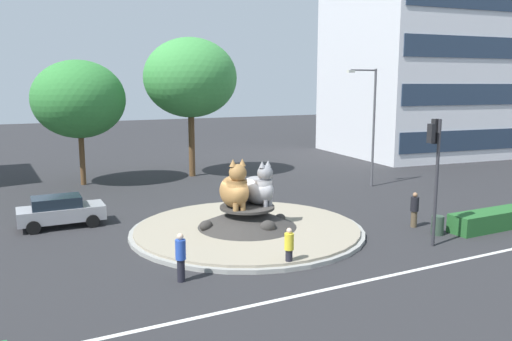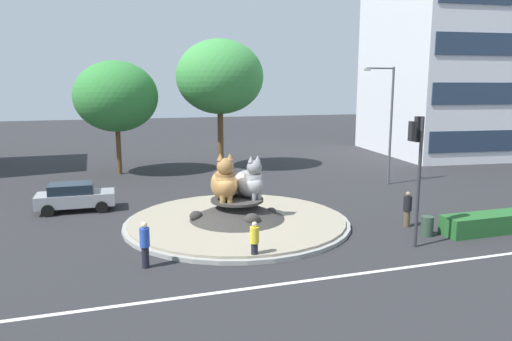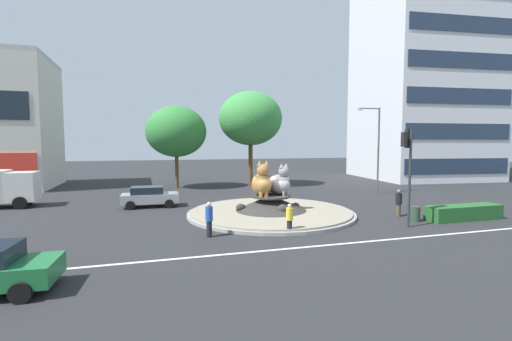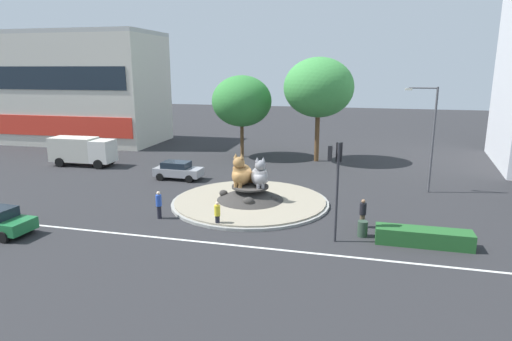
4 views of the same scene
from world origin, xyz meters
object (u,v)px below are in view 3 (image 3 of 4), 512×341
streetlight_arm (376,144)px  broadleaf_tree_behind_island (176,132)px  cat_statue_tabby (262,183)px  litter_bin (415,214)px  office_tower (422,57)px  cat_statue_grey (280,183)px  pedestrian_yellow_shirt (290,218)px  traffic_light_mast (408,156)px  pedestrian_black_shirt (399,202)px  pedestrian_blue_shirt (209,219)px  sedan_on_far_lane (149,196)px  second_tree_near_tower (251,119)px

streetlight_arm → broadleaf_tree_behind_island: bearing=-27.0°
cat_statue_tabby → litter_bin: cat_statue_tabby is taller
office_tower → cat_statue_tabby: bearing=-141.1°
cat_statue_grey → pedestrian_yellow_shirt: (-1.35, -5.12, -1.24)m
traffic_light_mast → litter_bin: 4.01m
broadleaf_tree_behind_island → streetlight_arm: broadleaf_tree_behind_island is taller
broadleaf_tree_behind_island → pedestrian_yellow_shirt: 21.87m
pedestrian_black_shirt → pedestrian_blue_shirt: bearing=43.8°
cat_statue_grey → office_tower: office_tower is taller
sedan_on_far_lane → broadleaf_tree_behind_island: bearing=76.9°
second_tree_near_tower → pedestrian_blue_shirt: bearing=-111.0°
pedestrian_blue_shirt → traffic_light_mast: bearing=82.1°
traffic_light_mast → pedestrian_blue_shirt: size_ratio=3.09×
cat_statue_grey → streetlight_arm: bearing=97.9°
traffic_light_mast → second_tree_near_tower: (-3.34, 20.97, 3.42)m
second_tree_near_tower → broadleaf_tree_behind_island: bearing=178.4°
pedestrian_blue_shirt → cat_statue_tabby: bearing=134.1°
traffic_light_mast → pedestrian_yellow_shirt: traffic_light_mast is taller
traffic_light_mast → broadleaf_tree_behind_island: bearing=31.3°
pedestrian_black_shirt → litter_bin: pedestrian_black_shirt is taller
streetlight_arm → pedestrian_yellow_shirt: 17.54m
traffic_light_mast → sedan_on_far_lane: 17.80m
cat_statue_tabby → traffic_light_mast: size_ratio=0.43×
second_tree_near_tower → streetlight_arm: (9.43, -9.42, -2.82)m
cat_statue_grey → pedestrian_blue_shirt: (-5.45, -4.52, -1.13)m
second_tree_near_tower → cat_statue_grey: bearing=-98.2°
office_tower → broadleaf_tree_behind_island: (-32.58, -2.17, -10.29)m
pedestrian_blue_shirt → litter_bin: (12.53, 0.06, -0.49)m
cat_statue_tabby → sedan_on_far_lane: (-7.15, 5.10, -1.34)m
streetlight_arm → sedan_on_far_lane: size_ratio=1.95×
cat_statue_tabby → streetlight_arm: size_ratio=0.29×
streetlight_arm → pedestrian_yellow_shirt: bearing=42.6°
sedan_on_far_lane → pedestrian_yellow_shirt: bearing=-54.1°
traffic_light_mast → pedestrian_blue_shirt: 11.47m
cat_statue_tabby → sedan_on_far_lane: bearing=-119.1°
pedestrian_black_shirt → pedestrian_blue_shirt: (-12.50, -1.53, 0.03)m
streetlight_arm → office_tower: bearing=-140.1°
streetlight_arm → litter_bin: (-4.56, -10.50, -4.16)m
broadleaf_tree_behind_island → streetlight_arm: bearing=-29.0°
office_tower → pedestrian_blue_shirt: 42.13m
pedestrian_yellow_shirt → second_tree_near_tower: bearing=-1.5°
pedestrian_blue_shirt → sedan_on_far_lane: pedestrian_blue_shirt is taller
second_tree_near_tower → pedestrian_yellow_shirt: 21.90m
second_tree_near_tower → pedestrian_yellow_shirt: bearing=-99.8°
office_tower → litter_bin: office_tower is taller
traffic_light_mast → sedan_on_far_lane: bearing=56.2°
second_tree_near_tower → pedestrian_yellow_shirt: second_tree_near_tower is taller
traffic_light_mast → streetlight_arm: 13.07m
sedan_on_far_lane → cat_statue_tabby: bearing=-34.6°
office_tower → streetlight_arm: size_ratio=4.07×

